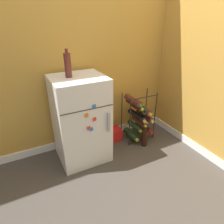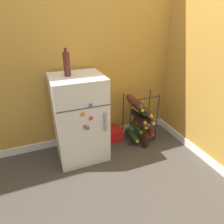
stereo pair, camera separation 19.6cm
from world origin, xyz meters
TOP-DOWN VIEW (x-y plane):
  - ground_plane at (0.00, 0.00)m, footprint 14.00×14.00m
  - wall_back at (0.00, 0.60)m, footprint 6.95×0.07m
  - mini_fridge at (-0.26, 0.29)m, footprint 0.52×0.50m
  - wine_rack at (0.49, 0.32)m, footprint 0.38×0.33m
  - soda_box at (0.16, 0.42)m, footprint 0.25×0.16m
  - fridge_top_bottle at (-0.34, 0.32)m, footprint 0.06×0.06m
  - loose_bottle_floor at (0.47, 0.14)m, footprint 0.07×0.07m

SIDE VIEW (x-z plane):
  - ground_plane at x=0.00m, z-range 0.00..0.00m
  - soda_box at x=0.16m, z-range 0.00..0.16m
  - loose_bottle_floor at x=0.47m, z-range -0.02..0.23m
  - wine_rack at x=0.49m, z-range 0.00..0.63m
  - mini_fridge at x=-0.26m, z-range 0.00..0.93m
  - fridge_top_bottle at x=-0.34m, z-range 0.92..1.18m
  - wall_back at x=0.00m, z-range -0.01..2.49m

